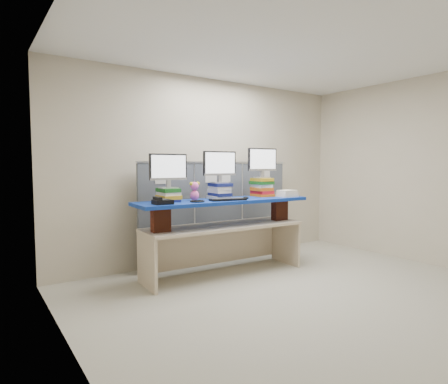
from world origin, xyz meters
TOP-DOWN VIEW (x-y plane):
  - room at (0.00, 0.00)m, footprint 5.00×4.00m
  - cubicle_partition at (-0.00, 1.78)m, footprint 2.60×0.06m
  - desk at (-0.31, 1.17)m, footprint 2.24×0.74m
  - brick_pier_left at (-1.24, 1.16)m, footprint 0.22×0.13m
  - brick_pier_right at (0.61, 1.08)m, footprint 0.22×0.13m
  - blue_board at (-0.31, 1.17)m, footprint 2.44×0.70m
  - book_stack_left at (-1.05, 1.32)m, footprint 0.24×0.31m
  - book_stack_center at (-0.31, 1.29)m, footprint 0.29×0.31m
  - book_stack_right at (0.42, 1.26)m, footprint 0.28×0.32m
  - monitor_left at (-1.06, 1.32)m, footprint 0.50×0.15m
  - monitor_center at (-0.30, 1.29)m, footprint 0.50×0.15m
  - monitor_right at (0.42, 1.26)m, footprint 0.50×0.15m
  - keyboard at (-0.36, 1.02)m, footprint 0.50×0.24m
  - mouse at (-0.03, 1.06)m, footprint 0.07×0.11m
  - desk_phone at (-1.26, 1.08)m, footprint 0.22×0.20m
  - headset at (-0.78, 1.07)m, footprint 0.22×0.22m
  - plush_toy at (-0.72, 1.25)m, footprint 0.14×0.11m
  - binder_stack at (0.68, 1.01)m, footprint 0.27×0.22m

SIDE VIEW (x-z plane):
  - desk at x=-0.31m, z-range 0.20..0.88m
  - cubicle_partition at x=0.00m, z-range 0.00..1.53m
  - brick_pier_left at x=-1.24m, z-range 0.67..0.97m
  - brick_pier_right at x=0.61m, z-range 0.67..0.97m
  - blue_board at x=-0.31m, z-range 0.97..1.02m
  - headset at x=-0.78m, z-range 1.02..1.04m
  - keyboard at x=-0.36m, z-range 1.02..1.05m
  - mouse at x=-0.03m, z-range 1.02..1.05m
  - desk_phone at x=-1.26m, z-range 1.01..1.10m
  - binder_stack at x=0.68m, z-range 1.02..1.11m
  - book_stack_left at x=-1.05m, z-range 1.02..1.19m
  - book_stack_center at x=-0.31m, z-range 1.02..1.23m
  - plush_toy at x=-0.72m, z-range 1.02..1.27m
  - book_stack_right at x=0.42m, z-range 1.02..1.29m
  - room at x=0.00m, z-range 0.00..2.80m
  - monitor_left at x=-1.06m, z-range 1.22..1.65m
  - monitor_center at x=-0.30m, z-range 1.26..1.70m
  - monitor_right at x=0.42m, z-range 1.32..1.75m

